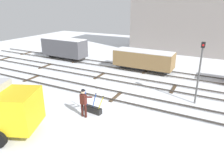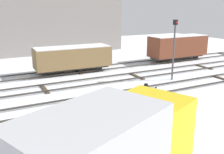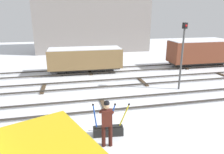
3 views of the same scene
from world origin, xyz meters
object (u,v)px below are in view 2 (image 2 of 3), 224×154
at_px(freight_car_back_track, 73,57).
at_px(freight_car_near_switch, 178,46).
at_px(switch_lever_frame, 140,111).
at_px(delivery_truck, 113,148).
at_px(signal_post, 174,44).
at_px(rail_worker, 145,100).

xyz_separation_m(freight_car_back_track, freight_car_near_switch, (10.91, 0.00, 0.18)).
distance_m(switch_lever_frame, freight_car_back_track, 9.87).
bearing_deg(delivery_truck, freight_car_back_track, 52.50).
height_order(switch_lever_frame, signal_post, signal_post).
bearing_deg(freight_car_back_track, switch_lever_frame, -88.61).
bearing_deg(signal_post, freight_car_back_track, 136.60).
bearing_deg(delivery_truck, rail_worker, 23.47).
distance_m(switch_lever_frame, freight_car_near_switch, 14.68).
bearing_deg(freight_car_near_switch, switch_lever_frame, -138.04).
bearing_deg(delivery_truck, signal_post, 20.26).
bearing_deg(signal_post, switch_lever_frame, -142.28).
height_order(freight_car_back_track, freight_car_near_switch, freight_car_near_switch).
bearing_deg(rail_worker, freight_car_near_switch, 48.91).
distance_m(signal_post, freight_car_back_track, 8.01).
distance_m(rail_worker, freight_car_back_track, 10.50).
relative_size(switch_lever_frame, rail_worker, 0.82).
xyz_separation_m(rail_worker, signal_post, (5.87, 5.08, 1.54)).
xyz_separation_m(delivery_truck, freight_car_back_track, (3.75, 14.28, -0.35)).
distance_m(delivery_truck, freight_car_back_track, 14.77).
relative_size(rail_worker, freight_car_near_switch, 0.31).
height_order(rail_worker, delivery_truck, delivery_truck).
xyz_separation_m(signal_post, freight_car_near_switch, (5.17, 5.42, -1.19)).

